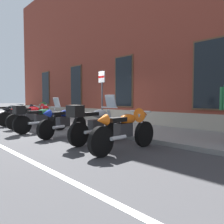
{
  "coord_description": "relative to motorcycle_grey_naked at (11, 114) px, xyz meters",
  "views": [
    {
      "loc": [
        7.86,
        -4.95,
        1.22
      ],
      "look_at": [
        1.21,
        1.09,
        0.72
      ],
      "focal_mm": 36.04,
      "sensor_mm": 36.0,
      "label": 1
    }
  ],
  "objects": [
    {
      "name": "ground_plane",
      "position": [
        4.21,
        1.06,
        -0.49
      ],
      "size": [
        140.0,
        140.0,
        0.0
      ],
      "primitive_type": "plane",
      "color": "#38383A"
    },
    {
      "name": "sidewalk",
      "position": [
        4.21,
        2.56,
        -0.42
      ],
      "size": [
        31.46,
        2.99,
        0.12
      ],
      "primitive_type": "cube",
      "color": "slate",
      "rests_on": "ground_plane"
    },
    {
      "name": "brick_pub_facade",
      "position": [
        4.21,
        7.19,
        4.18
      ],
      "size": [
        25.46,
        6.37,
        9.34
      ],
      "color": "brown",
      "rests_on": "ground_plane"
    },
    {
      "name": "motorcycle_grey_naked",
      "position": [
        0.0,
        0.0,
        0.0
      ],
      "size": [
        0.78,
        2.12,
        0.99
      ],
      "color": "black",
      "rests_on": "ground_plane"
    },
    {
      "name": "motorcycle_black_sport",
      "position": [
        1.37,
        0.1,
        0.06
      ],
      "size": [
        0.62,
        2.14,
        1.0
      ],
      "color": "black",
      "rests_on": "ground_plane"
    },
    {
      "name": "motorcycle_red_sport",
      "position": [
        2.71,
        0.04,
        0.09
      ],
      "size": [
        0.62,
        2.12,
        1.05
      ],
      "color": "black",
      "rests_on": "ground_plane"
    },
    {
      "name": "motorcycle_green_touring",
      "position": [
        4.13,
        -0.33,
        0.06
      ],
      "size": [
        0.62,
        2.16,
        1.3
      ],
      "color": "black",
      "rests_on": "ground_plane"
    },
    {
      "name": "motorcycle_blue_sport",
      "position": [
        5.49,
        -0.0,
        0.07
      ],
      "size": [
        0.79,
        2.1,
        1.01
      ],
      "color": "black",
      "rests_on": "ground_plane"
    },
    {
      "name": "motorcycle_silver_touring",
      "position": [
        7.16,
        -0.09,
        0.08
      ],
      "size": [
        0.67,
        2.02,
        1.36
      ],
      "color": "black",
      "rests_on": "ground_plane"
    },
    {
      "name": "motorcycle_orange_sport",
      "position": [
        8.39,
        -0.06,
        0.06
      ],
      "size": [
        0.62,
        2.18,
        1.01
      ],
      "color": "black",
      "rests_on": "ground_plane"
    },
    {
      "name": "parking_sign",
      "position": [
        5.15,
        1.85,
        1.09
      ],
      "size": [
        0.36,
        0.07,
        2.24
      ],
      "color": "#4C4C51",
      "rests_on": "sidewalk"
    },
    {
      "name": "barrel_planter",
      "position": [
        -0.28,
        1.92,
        0.04
      ],
      "size": [
        0.64,
        0.64,
        0.96
      ],
      "color": "brown",
      "rests_on": "sidewalk"
    }
  ]
}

